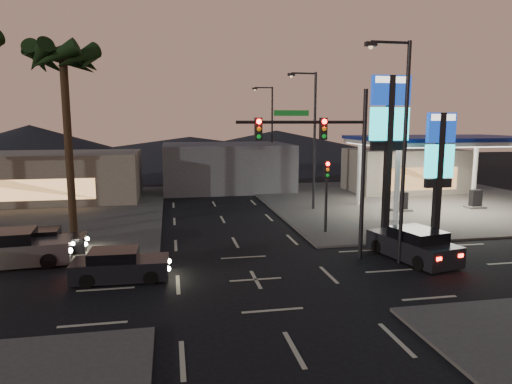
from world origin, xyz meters
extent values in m
plane|color=black|center=(0.00, 0.00, 0.00)|extent=(140.00, 140.00, 0.00)
cube|color=#47443F|center=(16.00, 16.00, 0.06)|extent=(24.00, 24.00, 0.12)
cylinder|color=silver|center=(11.00, 9.00, 2.50)|extent=(0.36, 0.36, 5.00)
cylinder|color=silver|center=(11.00, 15.00, 2.50)|extent=(0.36, 0.36, 5.00)
cylinder|color=silver|center=(21.00, 15.00, 2.50)|extent=(0.36, 0.36, 5.00)
cube|color=silver|center=(16.00, 12.00, 5.20)|extent=(12.00, 8.00, 0.50)
cube|color=white|center=(16.00, 12.00, 4.90)|extent=(11.60, 7.60, 0.06)
cube|color=navy|center=(16.00, 12.00, 5.35)|extent=(12.20, 8.20, 0.25)
cube|color=black|center=(13.00, 12.00, 0.80)|extent=(0.80, 0.50, 1.40)
cube|color=black|center=(19.00, 12.00, 0.80)|extent=(0.80, 0.50, 1.40)
cube|color=#726B5B|center=(18.00, 21.00, 2.00)|extent=(10.00, 6.00, 4.00)
cube|color=black|center=(8.50, 5.50, 4.50)|extent=(0.35, 0.35, 9.00)
cube|color=#0D2F98|center=(8.50, 5.50, 8.20)|extent=(2.20, 0.30, 1.60)
cube|color=white|center=(8.50, 5.50, 8.75)|extent=(1.98, 0.32, 0.35)
cube|color=#18E6E6|center=(8.50, 5.50, 6.40)|extent=(2.20, 0.30, 1.80)
cube|color=black|center=(8.50, 5.50, 5.20)|extent=(2.09, 0.28, 0.50)
cube|color=black|center=(11.00, 4.50, 3.50)|extent=(0.35, 0.35, 7.00)
cube|color=#0D2F98|center=(11.00, 4.50, 6.20)|extent=(1.60, 0.30, 1.60)
cube|color=white|center=(11.00, 4.50, 6.75)|extent=(1.44, 0.32, 0.35)
cube|color=#18E6E6|center=(11.00, 4.50, 4.40)|extent=(1.60, 0.30, 1.80)
cube|color=black|center=(11.00, 4.50, 3.20)|extent=(1.52, 0.28, 0.50)
cylinder|color=black|center=(5.50, 2.00, 4.00)|extent=(0.20, 0.20, 8.00)
cylinder|color=black|center=(2.50, 2.00, 6.50)|extent=(6.00, 0.14, 0.14)
cube|color=#0C3F14|center=(2.00, 2.00, 6.90)|extent=(1.60, 0.05, 0.25)
cube|color=black|center=(3.50, 2.00, 6.20)|extent=(0.32, 0.25, 1.00)
sphere|color=#FF0C07|center=(3.50, 1.85, 6.53)|extent=(0.22, 0.22, 0.22)
sphere|color=orange|center=(3.50, 1.85, 6.20)|extent=(0.20, 0.20, 0.20)
sphere|color=#0CB226|center=(3.50, 1.85, 5.87)|extent=(0.20, 0.20, 0.20)
cube|color=black|center=(0.50, 2.00, 6.20)|extent=(0.32, 0.25, 1.00)
sphere|color=#FF0C07|center=(0.50, 1.85, 6.53)|extent=(0.22, 0.22, 0.22)
sphere|color=orange|center=(0.50, 1.85, 6.20)|extent=(0.20, 0.20, 0.20)
sphere|color=#0CB226|center=(0.50, 1.85, 5.87)|extent=(0.20, 0.20, 0.20)
cylinder|color=black|center=(5.50, 7.00, 2.00)|extent=(0.16, 0.16, 4.00)
cube|color=black|center=(5.50, 7.00, 3.80)|extent=(0.32, 0.25, 1.00)
sphere|color=#FF0C07|center=(5.50, 6.85, 4.13)|extent=(0.22, 0.22, 0.22)
sphere|color=orange|center=(5.50, 6.85, 3.80)|extent=(0.20, 0.20, 0.20)
sphere|color=#0CB226|center=(5.50, 6.85, 3.47)|extent=(0.20, 0.20, 0.20)
cylinder|color=black|center=(7.00, 1.00, 5.00)|extent=(0.18, 0.18, 10.00)
cylinder|color=black|center=(6.10, 1.00, 9.90)|extent=(1.80, 0.12, 0.12)
cube|color=black|center=(5.20, 1.00, 9.80)|extent=(0.50, 0.25, 0.18)
sphere|color=#FFCC8C|center=(5.20, 1.00, 9.68)|extent=(0.20, 0.20, 0.20)
cylinder|color=black|center=(7.00, 14.00, 5.00)|extent=(0.18, 0.18, 10.00)
cylinder|color=black|center=(6.10, 14.00, 9.90)|extent=(1.80, 0.12, 0.12)
cube|color=black|center=(5.20, 14.00, 9.80)|extent=(0.50, 0.25, 0.18)
sphere|color=#FFCC8C|center=(5.20, 14.00, 9.68)|extent=(0.20, 0.20, 0.20)
cylinder|color=black|center=(7.00, 28.00, 5.00)|extent=(0.18, 0.18, 10.00)
cylinder|color=black|center=(6.10, 28.00, 9.90)|extent=(1.80, 0.12, 0.12)
cube|color=black|center=(5.20, 28.00, 9.80)|extent=(0.50, 0.25, 0.18)
sphere|color=#FFCC8C|center=(5.20, 28.00, 9.68)|extent=(0.20, 0.20, 0.20)
cylinder|color=black|center=(-9.00, 9.50, 5.10)|extent=(0.44, 0.44, 10.20)
sphere|color=black|center=(-9.00, 9.50, 10.20)|extent=(0.90, 0.90, 0.90)
cone|color=black|center=(-7.70, 9.50, 9.90)|extent=(0.90, 2.74, 1.91)
cone|color=black|center=(-8.08, 10.42, 9.90)|extent=(2.57, 2.57, 1.91)
cone|color=black|center=(-9.00, 10.80, 9.90)|extent=(2.74, 0.90, 1.91)
cone|color=black|center=(-9.92, 10.42, 9.90)|extent=(2.57, 2.57, 1.91)
cone|color=black|center=(-10.30, 9.50, 9.90)|extent=(0.90, 2.74, 1.91)
cone|color=black|center=(-9.92, 8.58, 9.90)|extent=(2.57, 2.57, 1.91)
cone|color=black|center=(-9.00, 8.20, 9.90)|extent=(2.74, 0.90, 1.91)
cone|color=black|center=(-8.08, 8.58, 9.90)|extent=(2.57, 2.57, 1.91)
cube|color=#726B5B|center=(-14.00, 22.00, 2.00)|extent=(16.00, 8.00, 4.00)
cube|color=#4C4C51|center=(2.00, 26.00, 2.20)|extent=(12.00, 9.00, 4.40)
cone|color=black|center=(-25.00, 60.00, 3.00)|extent=(40.00, 40.00, 6.00)
cone|color=black|center=(15.00, 60.00, 2.50)|extent=(50.00, 50.00, 5.00)
cone|color=black|center=(0.00, 60.00, 2.00)|extent=(60.00, 60.00, 4.00)
cube|color=black|center=(-5.50, 1.02, 0.49)|extent=(3.93, 1.74, 0.79)
cube|color=black|center=(-5.76, 1.03, 1.01)|extent=(1.98, 1.55, 0.57)
cylinder|color=black|center=(-4.24, 1.74, 0.28)|extent=(0.57, 0.23, 0.56)
cylinder|color=black|center=(-4.29, 0.24, 0.28)|extent=(0.57, 0.23, 0.56)
cylinder|color=black|center=(-6.71, 1.81, 0.28)|extent=(0.57, 0.23, 0.56)
cylinder|color=black|center=(-6.76, 0.31, 0.28)|extent=(0.57, 0.23, 0.56)
sphere|color=#FFF2BF|center=(-3.55, 1.50, 0.55)|extent=(0.19, 0.19, 0.19)
sphere|color=#FFF2BF|center=(-3.57, 0.44, 0.55)|extent=(0.19, 0.19, 0.19)
cube|color=#FF140A|center=(-7.43, 1.61, 0.62)|extent=(0.08, 0.22, 0.12)
cube|color=#FF140A|center=(-7.45, 0.55, 0.62)|extent=(0.08, 0.22, 0.12)
cube|color=#4F4F51|center=(-10.47, 3.96, 0.60)|extent=(5.01, 2.50, 0.99)
cube|color=black|center=(-10.80, 3.92, 1.26)|extent=(2.59, 2.10, 0.71)
cylinder|color=black|center=(-9.03, 5.04, 0.35)|extent=(0.73, 0.33, 0.70)
cylinder|color=black|center=(-8.85, 3.18, 0.35)|extent=(0.73, 0.33, 0.70)
sphere|color=#FFF2BF|center=(-8.13, 4.85, 0.68)|extent=(0.24, 0.24, 0.24)
sphere|color=#FFF2BF|center=(-8.00, 3.54, 0.68)|extent=(0.24, 0.24, 0.24)
cube|color=black|center=(-9.57, 5.47, 0.49)|extent=(4.00, 1.94, 0.79)
cube|color=black|center=(-9.84, 5.45, 1.01)|extent=(2.06, 1.65, 0.57)
cylinder|color=black|center=(-8.40, 6.32, 0.28)|extent=(0.58, 0.26, 0.56)
cylinder|color=black|center=(-8.28, 4.83, 0.28)|extent=(0.58, 0.26, 0.56)
cylinder|color=black|center=(-10.87, 6.12, 0.28)|extent=(0.58, 0.26, 0.56)
cylinder|color=black|center=(-10.74, 4.62, 0.28)|extent=(0.58, 0.26, 0.56)
sphere|color=#FFF2BF|center=(-7.68, 6.16, 0.55)|extent=(0.19, 0.19, 0.19)
sphere|color=#FFF2BF|center=(-7.60, 5.10, 0.55)|extent=(0.19, 0.19, 0.19)
cube|color=#FF140A|center=(-11.55, 5.84, 0.62)|extent=(0.09, 0.23, 0.12)
cube|color=black|center=(7.90, 1.45, 0.57)|extent=(2.88, 4.90, 0.94)
cube|color=black|center=(7.97, 1.14, 1.20)|extent=(2.23, 2.62, 0.68)
cylinder|color=black|center=(6.71, 2.68, 0.33)|extent=(0.39, 0.71, 0.67)
cylinder|color=black|center=(8.44, 3.07, 0.33)|extent=(0.39, 0.71, 0.67)
cylinder|color=black|center=(7.35, -0.17, 0.33)|extent=(0.39, 0.71, 0.67)
cylinder|color=black|center=(9.08, 0.22, 0.33)|extent=(0.39, 0.71, 0.67)
cube|color=#FF140A|center=(7.79, -0.93, 0.73)|extent=(0.27, 0.14, 0.15)
cube|color=#FF140A|center=(9.01, -0.65, 0.73)|extent=(0.27, 0.14, 0.15)
camera|label=1|loc=(-3.38, -17.91, 6.53)|focal=32.00mm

